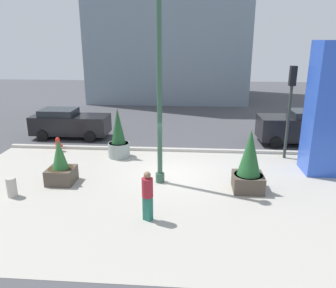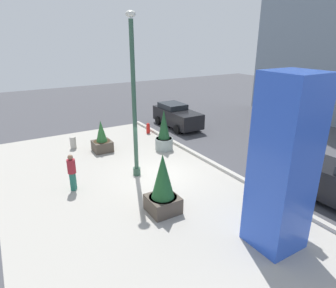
% 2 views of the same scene
% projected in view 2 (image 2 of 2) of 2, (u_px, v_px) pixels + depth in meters
% --- Properties ---
extents(ground_plane, '(60.00, 60.00, 0.00)m').
position_uv_depth(ground_plane, '(220.00, 159.00, 16.54)').
color(ground_plane, '#47474C').
extents(plaza_pavement, '(18.00, 10.00, 0.02)m').
position_uv_depth(plaza_pavement, '(120.00, 185.00, 13.64)').
color(plaza_pavement, '#ADA89E').
rests_on(plaza_pavement, ground_plane).
extents(curb_strip, '(18.00, 0.24, 0.16)m').
position_uv_depth(curb_strip, '(208.00, 161.00, 16.09)').
color(curb_strip, '#B7B2A8').
rests_on(curb_strip, ground_plane).
extents(lamp_post, '(0.44, 0.44, 7.48)m').
position_uv_depth(lamp_post, '(134.00, 102.00, 13.35)').
color(lamp_post, '#335642').
rests_on(lamp_post, ground_plane).
extents(art_pillar_blue, '(1.52, 1.52, 5.59)m').
position_uv_depth(art_pillar_blue, '(283.00, 166.00, 8.88)').
color(art_pillar_blue, blue).
rests_on(art_pillar_blue, ground_plane).
extents(potted_plant_by_pillar, '(1.06, 1.06, 1.89)m').
position_uv_depth(potted_plant_by_pillar, '(102.00, 140.00, 17.40)').
color(potted_plant_by_pillar, '#4C4238').
rests_on(potted_plant_by_pillar, ground_plane).
extents(potted_plant_mid_plaza, '(1.15, 1.15, 2.43)m').
position_uv_depth(potted_plant_mid_plaza, '(163.00, 187.00, 11.20)').
color(potted_plant_mid_plaza, '#4C4238').
rests_on(potted_plant_mid_plaza, ground_plane).
extents(potted_plant_near_left, '(1.06, 1.06, 2.47)m').
position_uv_depth(potted_plant_near_left, '(164.00, 134.00, 17.56)').
color(potted_plant_near_left, gray).
rests_on(potted_plant_near_left, ground_plane).
extents(fire_hydrant, '(0.36, 0.26, 0.75)m').
position_uv_depth(fire_hydrant, '(148.00, 128.00, 20.80)').
color(fire_hydrant, red).
rests_on(fire_hydrant, ground_plane).
extents(concrete_bollard, '(0.36, 0.36, 0.75)m').
position_uv_depth(concrete_bollard, '(73.00, 143.00, 17.94)').
color(concrete_bollard, '#B2ADA3').
rests_on(concrete_bollard, ground_plane).
extents(traffic_light_corner, '(0.28, 0.42, 4.46)m').
position_uv_depth(traffic_light_corner, '(290.00, 139.00, 10.52)').
color(traffic_light_corner, '#333833').
rests_on(traffic_light_corner, ground_plane).
extents(car_passing_lane, '(4.48, 2.00, 1.71)m').
position_uv_depth(car_passing_lane, '(177.00, 116.00, 22.11)').
color(car_passing_lane, black).
rests_on(car_passing_lane, ground_plane).
extents(pedestrian_on_sidewalk, '(0.49, 0.49, 1.69)m').
position_uv_depth(pedestrian_on_sidewalk, '(72.00, 171.00, 12.87)').
color(pedestrian_on_sidewalk, '#236656').
rests_on(pedestrian_on_sidewalk, ground_plane).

